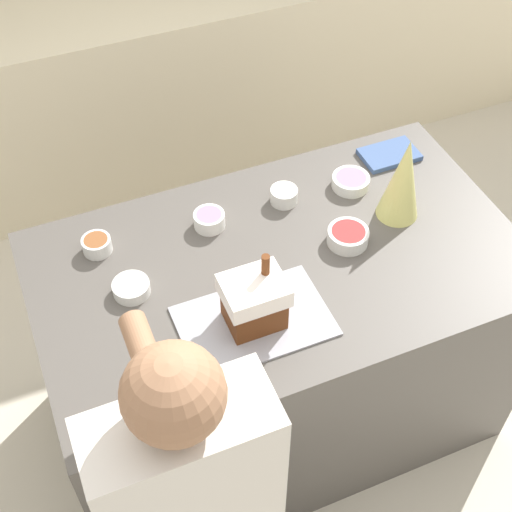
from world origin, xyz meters
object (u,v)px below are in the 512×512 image
object	(u,v)px
decorative_tree	(403,179)
cookbook	(389,155)
candy_bowl_near_tray_right	(351,181)
baking_tray	(254,321)
candy_bowl_behind_tray	(348,236)
candy_bowl_far_right	(97,244)
gingerbread_house	(254,301)
candy_bowl_beside_tree	(209,219)
candy_bowl_front_corner	(131,288)
candy_bowl_center_rear	(284,195)

from	to	relation	value
decorative_tree	cookbook	size ratio (longest dim) A/B	1.50
decorative_tree	candy_bowl_near_tray_right	distance (m)	0.24
baking_tray	candy_bowl_behind_tray	bearing A→B (deg)	24.46
cookbook	candy_bowl_far_right	bearing A→B (deg)	-177.42
candy_bowl_behind_tray	candy_bowl_far_right	world-z (taller)	same
gingerbread_house	decorative_tree	distance (m)	0.66
decorative_tree	candy_bowl_beside_tree	bearing A→B (deg)	162.79
baking_tray	candy_bowl_far_right	distance (m)	0.58
candy_bowl_beside_tree	cookbook	size ratio (longest dim) A/B	0.50
candy_bowl_behind_tray	candy_bowl_beside_tree	size ratio (longest dim) A/B	1.29
candy_bowl_front_corner	cookbook	bearing A→B (deg)	13.95
gingerbread_house	decorative_tree	size ratio (longest dim) A/B	0.77
gingerbread_house	cookbook	xyz separation A→B (m)	(0.74, 0.51, -0.09)
candy_bowl_front_corner	candy_bowl_far_right	distance (m)	0.22
gingerbread_house	candy_bowl_far_right	bearing A→B (deg)	127.83
candy_bowl_near_tray_right	candy_bowl_beside_tree	distance (m)	0.52
gingerbread_house	candy_bowl_beside_tree	bearing A→B (deg)	87.95
candy_bowl_near_tray_right	gingerbread_house	bearing A→B (deg)	-142.05
candy_bowl_near_tray_right	candy_bowl_front_corner	size ratio (longest dim) A/B	1.15
candy_bowl_near_tray_right	candy_bowl_far_right	distance (m)	0.89
candy_bowl_near_tray_right	cookbook	size ratio (longest dim) A/B	0.64
gingerbread_house	candy_bowl_beside_tree	distance (m)	0.43
candy_bowl_center_rear	candy_bowl_beside_tree	distance (m)	0.27
candy_bowl_behind_tray	candy_bowl_beside_tree	distance (m)	0.46
candy_bowl_center_rear	cookbook	distance (m)	0.46
decorative_tree	candy_bowl_behind_tray	world-z (taller)	decorative_tree
baking_tray	candy_bowl_front_corner	world-z (taller)	candy_bowl_front_corner
gingerbread_house	candy_bowl_behind_tray	xyz separation A→B (m)	(0.40, 0.18, -0.07)
baking_tray	decorative_tree	size ratio (longest dim) A/B	1.43
candy_bowl_beside_tree	decorative_tree	bearing A→B (deg)	-17.21
gingerbread_house	cookbook	bearing A→B (deg)	34.29
candy_bowl_behind_tray	candy_bowl_far_right	bearing A→B (deg)	160.12
gingerbread_house	candy_bowl_behind_tray	world-z (taller)	gingerbread_house
candy_bowl_front_corner	candy_bowl_far_right	world-z (taller)	candy_bowl_far_right
candy_bowl_center_rear	cookbook	bearing A→B (deg)	8.67
baking_tray	candy_bowl_center_rear	bearing A→B (deg)	56.41
candy_bowl_behind_tray	candy_bowl_center_rear	distance (m)	0.28
gingerbread_house	candy_bowl_front_corner	distance (m)	0.40
decorative_tree	candy_bowl_center_rear	bearing A→B (deg)	148.71
gingerbread_house	candy_bowl_beside_tree	xyz separation A→B (m)	(0.02, 0.42, -0.07)
baking_tray	candy_bowl_near_tray_right	bearing A→B (deg)	37.95
candy_bowl_behind_tray	decorative_tree	bearing A→B (deg)	14.34
gingerbread_house	candy_bowl_center_rear	distance (m)	0.53
gingerbread_house	cookbook	distance (m)	0.90
baking_tray	candy_bowl_beside_tree	xyz separation A→B (m)	(0.02, 0.42, 0.03)
decorative_tree	candy_bowl_front_corner	xyz separation A→B (m)	(-0.92, 0.01, -0.13)
baking_tray	gingerbread_house	bearing A→B (deg)	27.41
candy_bowl_near_tray_right	candy_bowl_far_right	size ratio (longest dim) A/B	1.40
gingerbread_house	decorative_tree	xyz separation A→B (m)	(0.62, 0.24, 0.06)
gingerbread_house	candy_bowl_far_right	world-z (taller)	gingerbread_house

